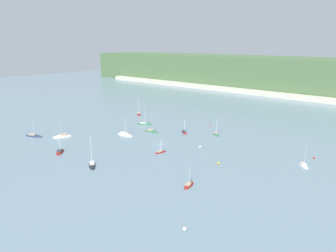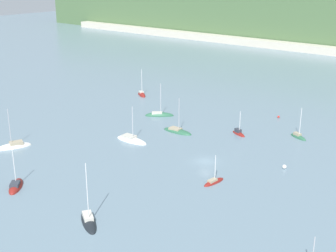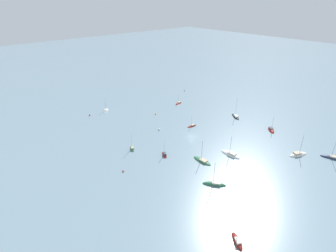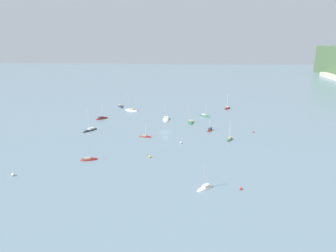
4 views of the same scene
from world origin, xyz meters
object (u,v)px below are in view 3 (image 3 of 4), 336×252
sailboat_9 (192,126)px  sailboat_0 (106,111)px  sailboat_12 (298,155)px  sailboat_8 (235,117)px  sailboat_2 (231,155)px  mooring_buoy_4 (159,129)px  mooring_buoy_0 (90,115)px  mooring_buoy_2 (185,90)px  mooring_buoy_3 (123,171)px  sailboat_3 (179,103)px  sailboat_11 (332,158)px  sailboat_6 (237,241)px  sailboat_10 (132,149)px  sailboat_5 (164,155)px  sailboat_4 (202,161)px  mooring_buoy_1 (156,114)px  sailboat_7 (271,130)px  sailboat_1 (214,185)px

sailboat_9 → sailboat_0: bearing=-56.2°
sailboat_12 → sailboat_8: bearing=96.7°
sailboat_2 → mooring_buoy_4: (33.44, 7.60, 0.32)m
mooring_buoy_0 → mooring_buoy_2: size_ratio=0.78×
mooring_buoy_2 → mooring_buoy_3: 87.93m
sailboat_3 → sailboat_11: (-77.18, -5.61, 0.01)m
sailboat_6 → sailboat_10: bearing=27.2°
mooring_buoy_2 → sailboat_5: bearing=129.7°
sailboat_4 → sailboat_11: sailboat_11 is taller
mooring_buoy_3 → mooring_buoy_1: bearing=-51.9°
sailboat_5 → sailboat_7: sailboat_7 is taller
sailboat_0 → mooring_buoy_1: (-20.56, -16.64, 0.28)m
sailboat_5 → sailboat_10: (11.75, 6.63, -0.03)m
mooring_buoy_2 → sailboat_8: bearing=169.1°
sailboat_4 → mooring_buoy_0: bearing=9.4°
mooring_buoy_1 → mooring_buoy_2: mooring_buoy_2 is taller
sailboat_6 → mooring_buoy_4: sailboat_6 is taller
sailboat_2 → sailboat_3: (50.89, -20.84, -0.03)m
sailboat_2 → sailboat_6: size_ratio=0.99×
sailboat_3 → mooring_buoy_3: 66.11m
sailboat_4 → sailboat_5: size_ratio=1.47×
mooring_buoy_3 → sailboat_0: bearing=-23.2°
sailboat_4 → sailboat_6: (-29.09, 19.44, 0.02)m
sailboat_3 → mooring_buoy_3: sailboat_3 is taller
sailboat_8 → sailboat_9: sailboat_8 is taller
sailboat_12 → mooring_buoy_2: (80.86, -19.42, 0.35)m
sailboat_5 → mooring_buoy_2: 74.71m
mooring_buoy_0 → sailboat_4: bearing=-169.0°
sailboat_1 → sailboat_0: bearing=-41.5°
sailboat_1 → mooring_buoy_3: sailboat_1 is taller
sailboat_5 → sailboat_8: (3.00, -48.88, -0.02)m
sailboat_9 → sailboat_11: bearing=118.4°
sailboat_3 → sailboat_6: size_ratio=0.68×
mooring_buoy_1 → sailboat_8: bearing=-135.6°
sailboat_0 → mooring_buoy_0: (0.06, 9.06, 0.25)m
sailboat_9 → mooring_buoy_4: size_ratio=7.03×
sailboat_5 → mooring_buoy_4: sailboat_5 is taller
sailboat_0 → sailboat_9: (-42.01, -20.91, -0.01)m
mooring_buoy_1 → sailboat_7: bearing=-149.5°
sailboat_12 → mooring_buoy_0: size_ratio=14.13×
sailboat_5 → mooring_buoy_2: bearing=-24.7°
mooring_buoy_0 → mooring_buoy_2: mooring_buoy_2 is taller
sailboat_8 → mooring_buoy_2: sailboat_8 is taller
sailboat_6 → mooring_buoy_4: (58.29, -23.14, 0.32)m
sailboat_11 → sailboat_0: bearing=0.3°
sailboat_7 → mooring_buoy_2: (63.72, -8.55, 0.36)m
sailboat_6 → mooring_buoy_2: size_ratio=10.26×
sailboat_2 → sailboat_6: bearing=126.8°
sailboat_10 → sailboat_1: bearing=-142.3°
sailboat_4 → mooring_buoy_4: 29.44m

